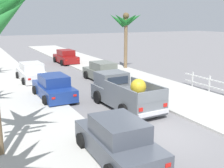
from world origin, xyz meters
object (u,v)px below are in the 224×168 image
at_px(car_right_near, 118,140).
at_px(pickup_truck, 124,93).
at_px(car_left_mid, 66,57).
at_px(car_right_mid, 103,72).
at_px(car_left_far, 32,73).
at_px(car_left_near, 54,88).
at_px(palm_tree_left_fore, 125,23).

bearing_deg(car_right_near, pickup_truck, 58.31).
distance_m(car_left_mid, car_right_mid, 10.05).
bearing_deg(car_left_far, car_left_near, -87.88).
height_order(car_right_mid, palm_tree_left_fore, palm_tree_left_fore).
bearing_deg(car_left_near, car_right_mid, 33.77).
relative_size(car_left_near, car_left_mid, 1.00).
height_order(car_right_near, palm_tree_left_fore, palm_tree_left_fore).
height_order(car_left_near, car_right_near, same).
distance_m(pickup_truck, car_left_near, 4.66).
distance_m(pickup_truck, car_left_mid, 16.98).
height_order(car_left_near, car_left_mid, same).
xyz_separation_m(car_left_mid, car_right_mid, (-0.14, -10.05, 0.00)).
bearing_deg(car_right_mid, car_right_near, -113.01).
bearing_deg(car_left_far, car_left_mid, 55.31).
distance_m(pickup_truck, car_right_near, 6.12).
relative_size(car_left_near, car_left_far, 1.00).
bearing_deg(car_right_mid, car_left_mid, 89.21).
relative_size(pickup_truck, car_left_mid, 1.23).
height_order(car_left_near, palm_tree_left_fore, palm_tree_left_fore).
bearing_deg(car_left_near, palm_tree_left_fore, 37.72).
height_order(car_left_mid, car_left_far, same).
relative_size(car_left_far, palm_tree_left_fore, 0.77).
bearing_deg(car_right_mid, car_left_far, 156.01).
distance_m(car_right_near, palm_tree_left_fore, 18.83).
relative_size(pickup_truck, car_right_near, 1.23).
distance_m(car_left_near, car_left_far, 5.67).
height_order(pickup_truck, car_left_far, pickup_truck).
xyz_separation_m(car_left_mid, car_left_far, (-5.35, -7.73, 0.00)).
xyz_separation_m(car_left_near, car_left_mid, (5.14, 13.40, 0.00)).
distance_m(pickup_truck, palm_tree_left_fore, 12.87).
bearing_deg(pickup_truck, car_left_near, 132.05).
bearing_deg(car_left_near, car_left_far, 92.12).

